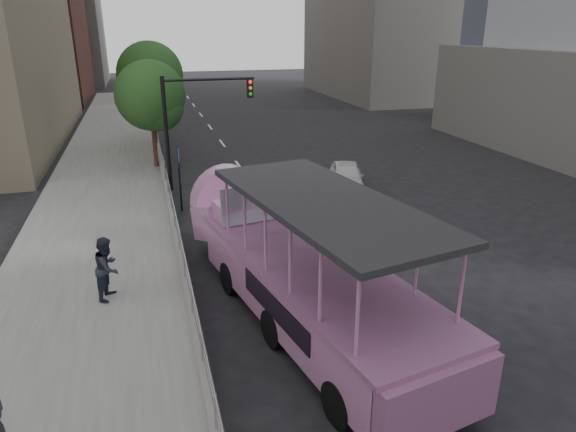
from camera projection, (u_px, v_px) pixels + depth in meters
name	position (u px, v px, depth m)	size (l,w,h in m)	color
ground	(314.00, 317.00, 13.57)	(160.00, 160.00, 0.00)	black
sidewalk	(104.00, 210.00, 21.08)	(5.50, 80.00, 0.30)	#9FA09A
kerb_wall	(186.00, 282.00, 14.42)	(0.24, 30.00, 0.36)	gray
guardrail	(185.00, 261.00, 14.19)	(0.07, 22.00, 0.71)	#A6A5AA
duck_boat	(294.00, 265.00, 13.47)	(4.64, 11.18, 3.61)	black
car	(346.00, 176.00, 23.93)	(1.53, 3.79, 1.29)	white
pedestrian_mid	(108.00, 268.00, 13.71)	(0.85, 0.66, 1.75)	#242B35
parking_sign	(179.00, 170.00, 20.74)	(0.13, 0.63, 2.82)	black
traffic_signal	(192.00, 114.00, 23.20)	(4.20, 0.32, 5.20)	black
street_tree_near	(153.00, 98.00, 25.77)	(3.52, 3.52, 5.72)	#372619
street_tree_far	(152.00, 77.00, 31.07)	(3.97, 3.97, 6.45)	#372619
midrise_stone_b	(30.00, 2.00, 63.77)	(16.00, 14.00, 20.00)	slate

